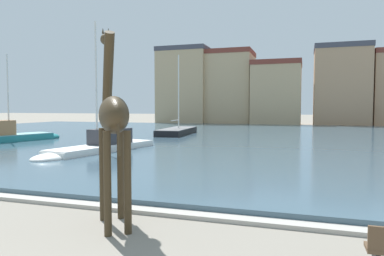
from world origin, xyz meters
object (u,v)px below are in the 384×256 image
Objects in this scene: sailboat_teal at (8,137)px; giraffe_statue at (113,119)px; sailboat_white at (98,147)px; sailboat_black at (179,132)px.

giraffe_statue is at bearing -38.83° from sailboat_teal.
sailboat_teal is 11.02m from sailboat_white.
sailboat_black reaches higher than sailboat_white.
sailboat_white is (-7.59, 11.15, -2.20)m from giraffe_statue.
sailboat_white is at bearing -89.19° from sailboat_black.
giraffe_statue is 0.60× the size of sailboat_black.
sailboat_white is at bearing -17.94° from sailboat_teal.
giraffe_statue is 23.29m from sailboat_teal.
sailboat_teal is 1.04× the size of sailboat_black.
giraffe_statue is at bearing -73.67° from sailboat_black.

